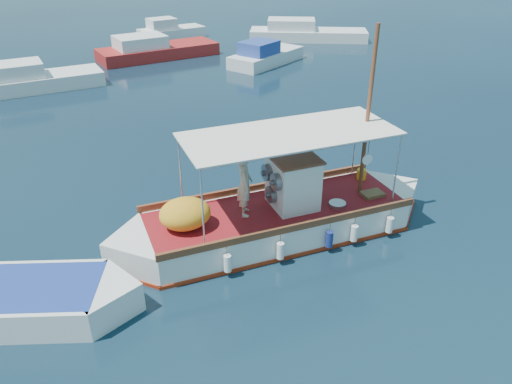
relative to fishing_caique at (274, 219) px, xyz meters
name	(u,v)px	position (x,y,z in m)	size (l,w,h in m)	color
ground	(287,229)	(0.51, 0.17, -0.55)	(160.00, 160.00, 0.00)	black
fishing_caique	(274,219)	(0.00, 0.00, 0.00)	(10.11, 3.12, 6.17)	white
bg_boat_nw	(34,81)	(-7.35, 18.22, -0.06)	(7.18, 3.47, 1.80)	silver
bg_boat_n	(155,51)	(0.20, 23.45, -0.06)	(8.51, 4.43, 1.80)	#A11E1A
bg_boat_ne	(265,57)	(6.77, 19.30, -0.06)	(5.93, 4.96, 1.80)	silver
bg_boat_e	(305,34)	(12.40, 25.48, -0.06)	(9.42, 5.99, 1.80)	silver
bg_boat_far_n	(170,32)	(2.41, 29.70, -0.06)	(5.51, 3.13, 1.80)	silver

